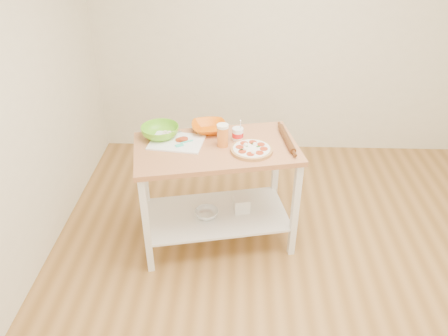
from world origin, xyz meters
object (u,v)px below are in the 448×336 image
Objects in this scene: knife at (161,136)px; yogurt_tub at (238,134)px; cutting_board at (177,141)px; beer_pint at (223,135)px; orange_bowl at (209,128)px; shelf_bin at (241,204)px; prep_island at (216,174)px; spatula at (183,143)px; green_bowl at (160,132)px; pizza at (252,149)px; rolling_pin at (287,139)px; shelf_glass_bowl at (207,213)px.

yogurt_tub is (0.60, -0.01, 0.04)m from knife.
cutting_board is 0.37m from beer_pint.
shelf_bin is (0.27, -0.20, -0.61)m from orange_bowl.
prep_island is 0.34m from beer_pint.
cutting_board reaches higher than spatula.
green_bowl reaches higher than spatula.
prep_island is 3.07× the size of cutting_board.
orange_bowl is 1.56× the size of beer_pint.
pizza is 1.31× the size of knife.
beer_pint reaches higher than knife.
rolling_pin is (0.98, -0.04, -0.02)m from green_bowl.
yogurt_tub is 0.38m from rolling_pin.
yogurt_tub reaches higher than cutting_board.
green_bowl is (-0.71, 0.20, 0.03)m from pizza.
shelf_bin is (-0.06, 0.11, -0.59)m from pizza.
shelf_glass_bowl is at bearing -46.24° from spatula.
orange_bowl is 0.68× the size of rolling_pin.
shelf_bin is at bearing 13.79° from prep_island.
cutting_board is at bearing 168.49° from pizza.
knife is 0.60m from yogurt_tub.
yogurt_tub reaches higher than spatula.
spatula is 0.79m from rolling_pin.
knife reaches higher than shelf_bin.
prep_island is at bearing -169.52° from rolling_pin.
prep_island is 4.87× the size of orange_bowl.
rolling_pin reaches higher than knife.
beer_pint is (0.48, -0.10, 0.07)m from knife.
beer_pint reaches higher than cutting_board.
spatula is at bearing 163.22° from shelf_glass_bowl.
knife is 0.59× the size of rolling_pin.
shelf_bin is at bearing -171.56° from rolling_pin.
pizza is at bearing -37.44° from spatula.
spatula is 0.42m from yogurt_tub.
rolling_pin is at bearing 31.05° from pizza.
prep_island is at bearing -44.10° from knife.
shelf_bin is at bearing -24.13° from spatula.
pizza is at bearing -61.23° from shelf_bin.
beer_pint reaches higher than shelf_bin.
spatula is at bearing -174.67° from shelf_bin.
prep_island reaches higher than shelf_glass_bowl.
shelf_bin is at bearing 7.43° from cutting_board.
cutting_board is at bearing 112.87° from spatula.
green_bowl is 2.31× the size of shelf_bin.
green_bowl is (-0.19, 0.13, 0.03)m from spatula.
knife is (-0.43, 0.11, 0.27)m from prep_island.
pizza is 0.52m from spatula.
green_bowl is (-0.14, 0.08, 0.04)m from cutting_board.
orange_bowl is 2.17× the size of shelf_bin.
beer_pint is at bearing -62.63° from orange_bowl.
orange_bowl reaches higher than pizza.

